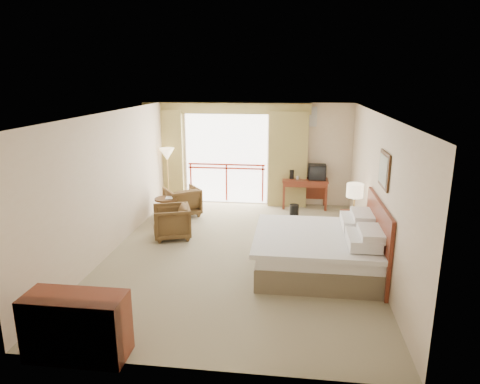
# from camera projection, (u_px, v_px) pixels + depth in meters

# --- Properties ---
(floor) EXTENTS (7.00, 7.00, 0.00)m
(floor) POSITION_uv_depth(u_px,v_px,m) (240.00, 253.00, 8.37)
(floor) COLOR gray
(floor) RESTS_ON ground
(ceiling) EXTENTS (7.00, 7.00, 0.00)m
(ceiling) POSITION_uv_depth(u_px,v_px,m) (240.00, 113.00, 7.67)
(ceiling) COLOR white
(ceiling) RESTS_ON wall_back
(wall_back) EXTENTS (5.00, 0.00, 5.00)m
(wall_back) POSITION_uv_depth(u_px,v_px,m) (256.00, 154.00, 11.38)
(wall_back) COLOR beige
(wall_back) RESTS_ON ground
(wall_front) EXTENTS (5.00, 0.00, 5.00)m
(wall_front) POSITION_uv_depth(u_px,v_px,m) (200.00, 264.00, 4.67)
(wall_front) COLOR beige
(wall_front) RESTS_ON ground
(wall_left) EXTENTS (0.00, 7.00, 7.00)m
(wall_left) POSITION_uv_depth(u_px,v_px,m) (112.00, 182.00, 8.32)
(wall_left) COLOR beige
(wall_left) RESTS_ON ground
(wall_right) EXTENTS (0.00, 7.00, 7.00)m
(wall_right) POSITION_uv_depth(u_px,v_px,m) (377.00, 190.00, 7.72)
(wall_right) COLOR beige
(wall_right) RESTS_ON ground
(balcony_door) EXTENTS (2.40, 0.00, 2.40)m
(balcony_door) POSITION_uv_depth(u_px,v_px,m) (226.00, 159.00, 11.49)
(balcony_door) COLOR white
(balcony_door) RESTS_ON wall_back
(balcony_railing) EXTENTS (2.09, 0.03, 1.02)m
(balcony_railing) POSITION_uv_depth(u_px,v_px,m) (226.00, 173.00, 11.57)
(balcony_railing) COLOR #A9250E
(balcony_railing) RESTS_ON wall_back
(curtain_left) EXTENTS (1.00, 0.26, 2.50)m
(curtain_left) POSITION_uv_depth(u_px,v_px,m) (165.00, 157.00, 11.55)
(curtain_left) COLOR olive
(curtain_left) RESTS_ON wall_back
(curtain_right) EXTENTS (1.00, 0.26, 2.50)m
(curtain_right) POSITION_uv_depth(u_px,v_px,m) (288.00, 159.00, 11.16)
(curtain_right) COLOR olive
(curtain_right) RESTS_ON wall_back
(valance) EXTENTS (4.40, 0.22, 0.28)m
(valance) POSITION_uv_depth(u_px,v_px,m) (225.00, 108.00, 11.05)
(valance) COLOR olive
(valance) RESTS_ON wall_back
(hvac_vent) EXTENTS (0.50, 0.04, 0.50)m
(hvac_vent) POSITION_uv_depth(u_px,v_px,m) (307.00, 117.00, 10.93)
(hvac_vent) COLOR silver
(hvac_vent) RESTS_ON wall_back
(bed) EXTENTS (2.13, 2.06, 0.97)m
(bed) POSITION_uv_depth(u_px,v_px,m) (320.00, 250.00, 7.52)
(bed) COLOR brown
(bed) RESTS_ON floor
(headboard) EXTENTS (0.06, 2.10, 1.30)m
(headboard) POSITION_uv_depth(u_px,v_px,m) (377.00, 238.00, 7.33)
(headboard) COLOR #5D2013
(headboard) RESTS_ON wall_right
(framed_art) EXTENTS (0.04, 0.72, 0.60)m
(framed_art) POSITION_uv_depth(u_px,v_px,m) (384.00, 170.00, 7.02)
(framed_art) COLOR #321C0B
(framed_art) RESTS_ON wall_right
(nightstand) EXTENTS (0.48, 0.57, 0.66)m
(nightstand) POSITION_uv_depth(u_px,v_px,m) (352.00, 229.00, 8.72)
(nightstand) COLOR #5D2013
(nightstand) RESTS_ON floor
(table_lamp) EXTENTS (0.33, 0.33, 0.59)m
(table_lamp) POSITION_uv_depth(u_px,v_px,m) (355.00, 191.00, 8.57)
(table_lamp) COLOR tan
(table_lamp) RESTS_ON nightstand
(phone) EXTENTS (0.24, 0.21, 0.09)m
(phone) POSITION_uv_depth(u_px,v_px,m) (352.00, 214.00, 8.49)
(phone) COLOR black
(phone) RESTS_ON nightstand
(desk) EXTENTS (1.17, 0.57, 0.77)m
(desk) POSITION_uv_depth(u_px,v_px,m) (305.00, 185.00, 11.20)
(desk) COLOR #5D2013
(desk) RESTS_ON floor
(tv) EXTENTS (0.44, 0.35, 0.40)m
(tv) POSITION_uv_depth(u_px,v_px,m) (317.00, 172.00, 11.01)
(tv) COLOR black
(tv) RESTS_ON desk
(coffee_maker) EXTENTS (0.14, 0.14, 0.24)m
(coffee_maker) POSITION_uv_depth(u_px,v_px,m) (292.00, 174.00, 11.12)
(coffee_maker) COLOR black
(coffee_maker) RESTS_ON desk
(cup) EXTENTS (0.06, 0.06, 0.09)m
(cup) POSITION_uv_depth(u_px,v_px,m) (297.00, 178.00, 11.07)
(cup) COLOR white
(cup) RESTS_ON desk
(wastebasket) EXTENTS (0.24, 0.24, 0.28)m
(wastebasket) POSITION_uv_depth(u_px,v_px,m) (294.00, 210.00, 10.57)
(wastebasket) COLOR black
(wastebasket) RESTS_ON floor
(armchair_far) EXTENTS (1.08, 1.08, 0.71)m
(armchair_far) POSITION_uv_depth(u_px,v_px,m) (183.00, 215.00, 10.66)
(armchair_far) COLOR #4B341A
(armchair_far) RESTS_ON floor
(armchair_near) EXTENTS (0.97, 0.95, 0.70)m
(armchair_near) POSITION_uv_depth(u_px,v_px,m) (172.00, 237.00, 9.18)
(armchair_near) COLOR #4B341A
(armchair_near) RESTS_ON floor
(side_table) EXTENTS (0.52, 0.52, 0.57)m
(side_table) POSITION_uv_depth(u_px,v_px,m) (166.00, 206.00, 10.10)
(side_table) COLOR #321C0B
(side_table) RESTS_ON floor
(book) EXTENTS (0.20, 0.26, 0.02)m
(book) POSITION_uv_depth(u_px,v_px,m) (166.00, 198.00, 10.05)
(book) COLOR white
(book) RESTS_ON side_table
(floor_lamp) EXTENTS (0.39, 0.39, 1.54)m
(floor_lamp) POSITION_uv_depth(u_px,v_px,m) (167.00, 156.00, 11.18)
(floor_lamp) COLOR tan
(floor_lamp) RESTS_ON floor
(dresser) EXTENTS (1.22, 0.52, 0.82)m
(dresser) POSITION_uv_depth(u_px,v_px,m) (76.00, 326.00, 5.17)
(dresser) COLOR #5D2013
(dresser) RESTS_ON floor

